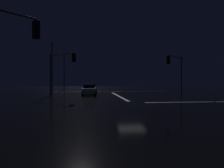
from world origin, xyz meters
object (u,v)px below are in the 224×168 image
(streetlamp_left_far, at_px, (64,68))
(traffic_signal_sw, at_px, (6,43))
(sedan_green, at_px, (91,88))
(traffic_signal_nw, at_px, (60,66))
(sedan_black, at_px, (90,86))
(traffic_signal_ne, at_px, (176,67))
(sedan_orange, at_px, (89,87))
(sedan_white, at_px, (89,90))
(streetlamp_left_near, at_px, (52,63))

(streetlamp_left_far, bearing_deg, traffic_signal_sw, -87.57)
(sedan_green, height_order, traffic_signal_nw, traffic_signal_nw)
(sedan_black, relative_size, traffic_signal_sw, 0.72)
(sedan_black, xyz_separation_m, traffic_signal_ne, (11.56, -21.46, 3.14))
(sedan_black, bearing_deg, sedan_orange, -92.99)
(sedan_white, xyz_separation_m, sedan_black, (0.32, 17.98, 0.00))
(sedan_white, distance_m, sedan_orange, 12.46)
(traffic_signal_sw, distance_m, streetlamp_left_far, 38.80)
(sedan_white, bearing_deg, traffic_signal_nw, -135.76)
(streetlamp_left_near, relative_size, streetlamp_left_far, 0.96)
(streetlamp_left_near, bearing_deg, streetlamp_left_far, 90.00)
(sedan_white, xyz_separation_m, streetlamp_left_far, (-5.86, 19.18, 4.35))
(traffic_signal_nw, distance_m, streetlamp_left_far, 22.85)
(sedan_white, relative_size, traffic_signal_ne, 0.77)
(sedan_green, bearing_deg, traffic_signal_nw, -113.01)
(sedan_green, distance_m, streetlamp_left_near, 7.91)
(sedan_orange, relative_size, sedan_black, 1.00)
(sedan_white, bearing_deg, traffic_signal_sw, -102.14)
(sedan_orange, height_order, traffic_signal_ne, traffic_signal_ne)
(sedan_green, height_order, streetlamp_left_far, streetlamp_left_far)
(traffic_signal_sw, height_order, streetlamp_left_far, streetlamp_left_far)
(traffic_signal_ne, relative_size, streetlamp_left_near, 0.66)
(sedan_green, bearing_deg, traffic_signal_sw, -100.16)
(sedan_black, bearing_deg, traffic_signal_sw, -96.88)
(sedan_green, distance_m, sedan_black, 12.16)
(sedan_white, height_order, sedan_black, same)
(traffic_signal_sw, bearing_deg, sedan_white, 77.86)
(traffic_signal_sw, bearing_deg, sedan_black, 83.12)
(sedan_orange, distance_m, traffic_signal_ne, 20.11)
(traffic_signal_nw, bearing_deg, sedan_green, 66.99)
(traffic_signal_sw, distance_m, streetlamp_left_near, 22.82)
(sedan_white, height_order, traffic_signal_ne, traffic_signal_ne)
(traffic_signal_nw, bearing_deg, streetlamp_left_near, 108.27)
(sedan_white, distance_m, traffic_signal_sw, 20.28)
(traffic_signal_ne, height_order, streetlamp_left_far, streetlamp_left_far)
(sedan_black, xyz_separation_m, streetlamp_left_near, (-6.17, -14.80, 4.15))
(sedan_green, distance_m, traffic_signal_sw, 26.00)
(traffic_signal_nw, xyz_separation_m, streetlamp_left_near, (-2.22, 6.72, 0.90))
(sedan_black, relative_size, traffic_signal_nw, 0.75)
(sedan_green, xyz_separation_m, traffic_signal_sw, (-4.55, -25.39, 3.28))
(sedan_white, height_order, streetlamp_left_far, streetlamp_left_far)
(traffic_signal_nw, bearing_deg, streetlamp_left_far, 95.58)
(sedan_green, relative_size, traffic_signal_nw, 0.75)
(traffic_signal_nw, distance_m, traffic_signal_ne, 15.51)
(sedan_orange, bearing_deg, sedan_black, 87.01)
(sedan_white, distance_m, streetlamp_left_near, 7.85)
(sedan_green, distance_m, traffic_signal_ne, 15.15)
(sedan_white, xyz_separation_m, sedan_orange, (0.03, 12.46, 0.00))
(sedan_black, relative_size, traffic_signal_ne, 0.77)
(sedan_green, relative_size, sedan_black, 1.00)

